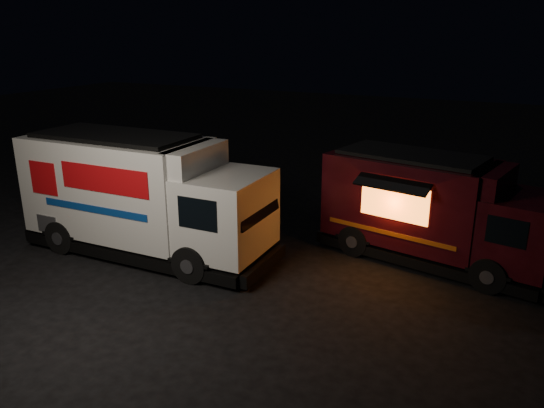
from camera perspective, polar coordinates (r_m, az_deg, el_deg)
The scene contains 3 objects.
ground at distance 13.50m, azimuth -6.34°, elevation -8.20°, with size 80.00×80.00×0.00m, color black.
white_truck at distance 14.89m, azimuth -13.26°, elevation 0.83°, with size 7.30×2.49×3.31m, color silver, non-canonical shape.
red_truck at distance 14.70m, azimuth 17.31°, elevation -0.64°, with size 6.17×2.27×2.87m, color #3A0A10, non-canonical shape.
Camera 1 is at (6.68, -10.10, 5.98)m, focal length 35.00 mm.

